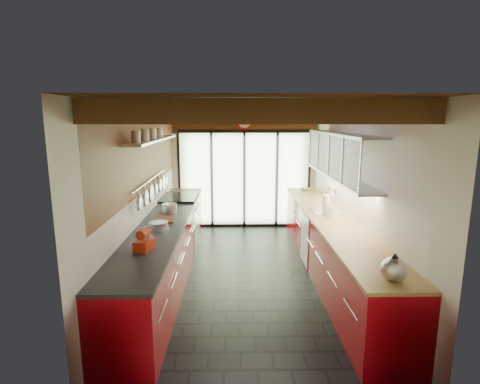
{
  "coord_description": "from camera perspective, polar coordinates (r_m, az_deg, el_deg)",
  "views": [
    {
      "loc": [
        -0.22,
        -5.52,
        2.42
      ],
      "look_at": [
        -0.13,
        0.4,
        1.25
      ],
      "focal_mm": 28.0,
      "sensor_mm": 36.0,
      "label": 1
    }
  ],
  "objects": [
    {
      "name": "ground",
      "position": [
        6.03,
        1.35,
        -12.48
      ],
      "size": [
        5.5,
        5.5,
        0.0
      ],
      "primitive_type": "plane",
      "color": "black",
      "rests_on": "ground"
    },
    {
      "name": "room_shell",
      "position": [
        5.58,
        1.42,
        3.27
      ],
      "size": [
        5.5,
        5.5,
        5.5
      ],
      "color": "silver",
      "rests_on": "ground"
    },
    {
      "name": "ceiling_beams",
      "position": [
        5.9,
        1.31,
        11.58
      ],
      "size": [
        3.14,
        5.06,
        4.9
      ],
      "color": "#593316",
      "rests_on": "ground"
    },
    {
      "name": "glass_door",
      "position": [
        8.25,
        0.68,
        5.9
      ],
      "size": [
        2.95,
        0.1,
        2.9
      ],
      "color": "#C6EAAD",
      "rests_on": "ground"
    },
    {
      "name": "left_counter",
      "position": [
        5.95,
        -11.13,
        -8.26
      ],
      "size": [
        0.68,
        5.0,
        0.92
      ],
      "color": "#9C0711",
      "rests_on": "ground"
    },
    {
      "name": "range_stove",
      "position": [
        7.31,
        -9.15,
        -4.43
      ],
      "size": [
        0.66,
        0.9,
        0.97
      ],
      "color": "silver",
      "rests_on": "ground"
    },
    {
      "name": "right_counter",
      "position": [
        6.05,
        13.64,
        -8.06
      ],
      "size": [
        0.68,
        5.0,
        0.92
      ],
      "color": "#9C0711",
      "rests_on": "ground"
    },
    {
      "name": "sink_assembly",
      "position": [
        6.28,
        13.07,
        -2.56
      ],
      "size": [
        0.45,
        0.52,
        0.43
      ],
      "color": "silver",
      "rests_on": "right_counter"
    },
    {
      "name": "upper_cabinets_right",
      "position": [
        6.08,
        14.98,
        5.42
      ],
      "size": [
        0.34,
        3.0,
        3.0
      ],
      "color": "silver",
      "rests_on": "ground"
    },
    {
      "name": "left_wall_fixtures",
      "position": [
        5.98,
        -12.97,
        4.79
      ],
      "size": [
        0.28,
        2.6,
        0.96
      ],
      "color": "silver",
      "rests_on": "ground"
    },
    {
      "name": "stand_mixer",
      "position": [
        4.52,
        -14.35,
        -7.24
      ],
      "size": [
        0.21,
        0.31,
        0.26
      ],
      "color": "#B5260E",
      "rests_on": "left_counter"
    },
    {
      "name": "pot_large",
      "position": [
        6.13,
        -10.69,
        -2.45
      ],
      "size": [
        0.29,
        0.29,
        0.15
      ],
      "primitive_type": "cylinder",
      "rotation": [
        0.0,
        0.0,
        0.26
      ],
      "color": "silver",
      "rests_on": "left_counter"
    },
    {
      "name": "pot_small",
      "position": [
        5.28,
        -12.32,
        -5.02
      ],
      "size": [
        0.34,
        0.34,
        0.1
      ],
      "primitive_type": "cylinder",
      "rotation": [
        0.0,
        0.0,
        -0.36
      ],
      "color": "silver",
      "rests_on": "left_counter"
    },
    {
      "name": "cutting_board",
      "position": [
        5.69,
        -11.48,
        -4.16
      ],
      "size": [
        0.31,
        0.41,
        0.03
      ],
      "primitive_type": "cube",
      "rotation": [
        0.0,
        0.0,
        0.11
      ],
      "color": "brown",
      "rests_on": "left_counter"
    },
    {
      "name": "kettle",
      "position": [
        3.85,
        22.42,
        -10.66
      ],
      "size": [
        0.32,
        0.34,
        0.29
      ],
      "color": "silver",
      "rests_on": "right_counter"
    },
    {
      "name": "paper_towel",
      "position": [
        6.23,
        13.01,
        -1.72
      ],
      "size": [
        0.13,
        0.13,
        0.33
      ],
      "color": "white",
      "rests_on": "right_counter"
    },
    {
      "name": "soap_bottle",
      "position": [
        6.04,
        13.46,
        -2.45
      ],
      "size": [
        0.11,
        0.11,
        0.22
      ],
      "primitive_type": "imported",
      "rotation": [
        0.0,
        0.0,
        -0.17
      ],
      "color": "silver",
      "rests_on": "right_counter"
    },
    {
      "name": "bowl",
      "position": [
        8.05,
        9.83,
        0.45
      ],
      "size": [
        0.24,
        0.24,
        0.05
      ],
      "primitive_type": "imported",
      "rotation": [
        0.0,
        0.0,
        0.34
      ],
      "color": "silver",
      "rests_on": "right_counter"
    }
  ]
}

